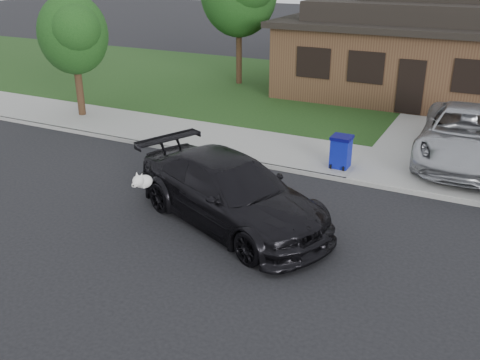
% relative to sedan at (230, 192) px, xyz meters
% --- Properties ---
extents(ground, '(120.00, 120.00, 0.00)m').
position_rel_sedan_xyz_m(ground, '(-1.98, 0.16, -0.80)').
color(ground, black).
rests_on(ground, ground).
extents(sidewalk, '(60.00, 3.00, 0.12)m').
position_rel_sedan_xyz_m(sidewalk, '(-1.98, 5.16, -0.74)').
color(sidewalk, gray).
rests_on(sidewalk, ground).
extents(curb, '(60.00, 0.12, 0.12)m').
position_rel_sedan_xyz_m(curb, '(-1.98, 3.66, -0.74)').
color(curb, gray).
rests_on(curb, ground).
extents(lawn, '(60.00, 13.00, 0.13)m').
position_rel_sedan_xyz_m(lawn, '(-1.98, 13.16, -0.73)').
color(lawn, '#193814').
rests_on(lawn, ground).
extents(driveway, '(4.50, 13.00, 0.14)m').
position_rel_sedan_xyz_m(driveway, '(4.02, 10.16, -0.73)').
color(driveway, gray).
rests_on(driveway, ground).
extents(sedan, '(5.94, 4.16, 1.60)m').
position_rel_sedan_xyz_m(sedan, '(0.00, 0.00, 0.00)').
color(sedan, black).
rests_on(sedan, ground).
extents(minivan, '(2.89, 5.82, 1.59)m').
position_rel_sedan_xyz_m(minivan, '(4.53, 6.65, 0.13)').
color(minivan, '#A8AAAF').
rests_on(minivan, driveway).
extents(recycling_bin, '(0.58, 0.62, 0.96)m').
position_rel_sedan_xyz_m(recycling_bin, '(1.34, 4.44, -0.19)').
color(recycling_bin, '#0D1892').
rests_on(recycling_bin, sidewalk).
extents(house, '(12.60, 8.60, 4.65)m').
position_rel_sedan_xyz_m(house, '(2.02, 15.16, 1.33)').
color(house, '#422B1C').
rests_on(house, ground).
extents(tree_2, '(2.73, 2.60, 4.59)m').
position_rel_sedan_xyz_m(tree_2, '(-9.36, 5.27, 2.47)').
color(tree_2, '#332114').
rests_on(tree_2, ground).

